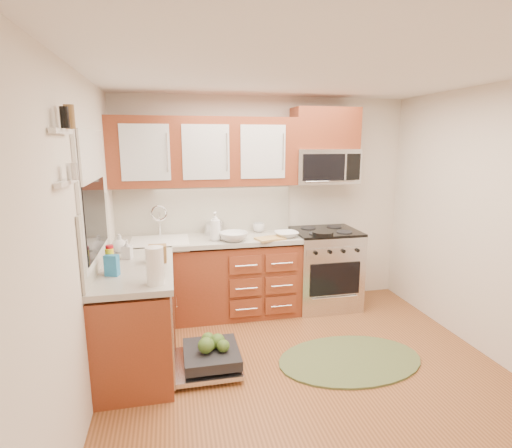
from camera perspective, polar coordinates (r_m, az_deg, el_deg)
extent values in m
plane|color=brown|center=(3.71, 7.77, -20.81)|extent=(3.50, 3.50, 0.00)
plane|color=white|center=(3.17, 9.10, 20.83)|extent=(3.50, 3.50, 0.00)
cube|color=silver|center=(4.87, 1.20, 3.00)|extent=(3.50, 0.04, 2.50)
cube|color=silver|center=(1.78, 29.00, -14.49)|extent=(3.50, 0.04, 2.50)
cube|color=silver|center=(3.09, -23.74, -3.17)|extent=(0.04, 3.50, 2.50)
cube|color=silver|center=(4.16, 31.61, -0.28)|extent=(0.04, 3.50, 2.50)
cube|color=brown|center=(4.67, -6.76, -7.93)|extent=(2.05, 0.60, 0.85)
cube|color=brown|center=(3.81, -16.58, -13.05)|extent=(0.60, 1.25, 0.85)
cube|color=#B4B0A5|center=(4.52, -6.89, -2.30)|extent=(2.07, 0.64, 0.05)
cube|color=#B4B0A5|center=(3.64, -16.86, -6.23)|extent=(0.64, 1.27, 0.05)
cube|color=#B7B5A5|center=(4.75, -7.32, 2.19)|extent=(2.05, 0.02, 0.57)
cube|color=#B7B5A5|center=(3.60, -21.84, -1.66)|extent=(0.02, 1.25, 0.57)
cube|color=brown|center=(4.85, 9.80, 13.30)|extent=(0.76, 0.35, 0.47)
cube|color=white|center=(3.48, -22.34, 9.05)|extent=(0.02, 0.96, 0.40)
cube|color=white|center=(2.65, -26.04, 11.83)|extent=(0.04, 0.40, 0.03)
cube|color=white|center=(2.66, -25.46, 5.39)|extent=(0.04, 0.40, 0.03)
cylinder|color=black|center=(4.54, 9.52, -1.36)|extent=(0.30, 0.30, 0.04)
cylinder|color=silver|center=(4.66, -6.01, -0.68)|extent=(0.26, 0.26, 0.13)
cube|color=tan|center=(4.41, 2.02, -2.10)|extent=(0.35, 0.27, 0.02)
cylinder|color=silver|center=(4.72, -5.12, -0.45)|extent=(0.11, 0.11, 0.14)
cylinder|color=white|center=(3.12, -14.23, -5.80)|extent=(0.15, 0.15, 0.29)
cylinder|color=yellow|center=(3.48, -20.13, -5.03)|extent=(0.08, 0.08, 0.21)
cylinder|color=#B50F20|center=(3.51, -20.09, -4.71)|extent=(0.07, 0.07, 0.23)
cube|color=brown|center=(3.69, -13.89, -4.13)|extent=(0.16, 0.12, 0.16)
cube|color=teal|center=(3.43, -19.90, -5.58)|extent=(0.12, 0.10, 0.17)
imported|color=#999999|center=(4.52, 4.37, -1.49)|extent=(0.28, 0.28, 0.06)
imported|color=#999999|center=(4.35, -3.20, -1.80)|extent=(0.31, 0.31, 0.09)
imported|color=#999999|center=(4.75, 0.40, -0.52)|extent=(0.18, 0.18, 0.11)
imported|color=#999999|center=(4.35, -5.83, -0.34)|extent=(0.15, 0.15, 0.32)
imported|color=#999999|center=(3.87, -17.94, -3.45)|extent=(0.10, 0.10, 0.18)
imported|color=#999999|center=(4.12, -18.91, -2.62)|extent=(0.17, 0.17, 0.18)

